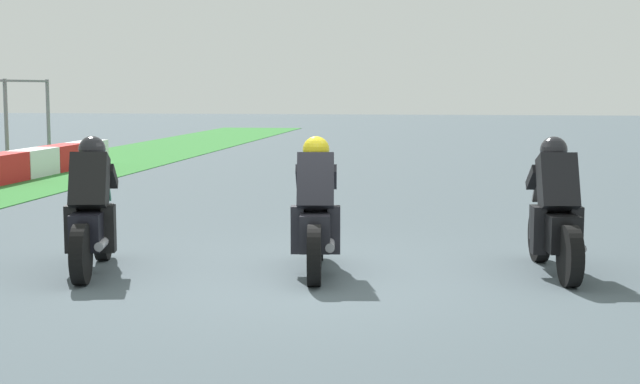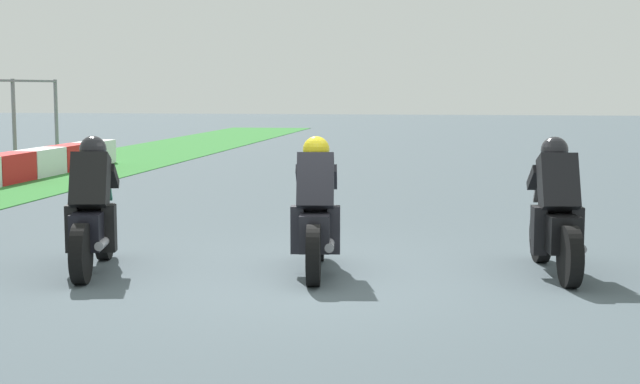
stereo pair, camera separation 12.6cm
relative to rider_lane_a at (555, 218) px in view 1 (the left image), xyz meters
The scene contains 4 objects.
ground_plane 2.67m from the rider_lane_a, 101.97° to the left, with size 120.00×120.00×0.00m, color #47545B.
rider_lane_a is the anchor object (origin of this frame).
rider_lane_b 2.63m from the rider_lane_a, 97.24° to the left, with size 2.04×0.58×1.51m.
rider_lane_c 5.12m from the rider_lane_a, 97.08° to the left, with size 2.02×0.65×1.51m.
Camera 1 is at (-9.82, -1.43, 2.05)m, focal length 52.06 mm.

